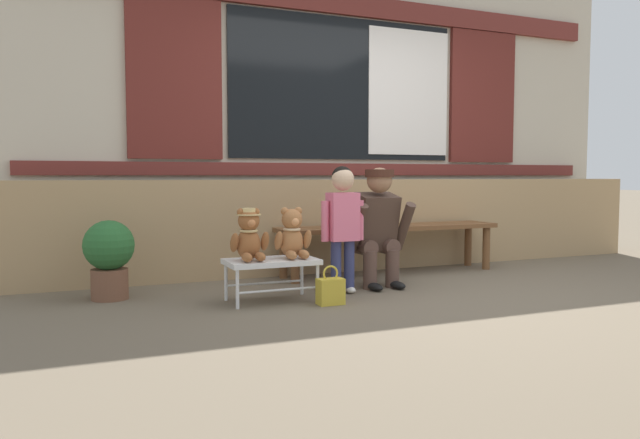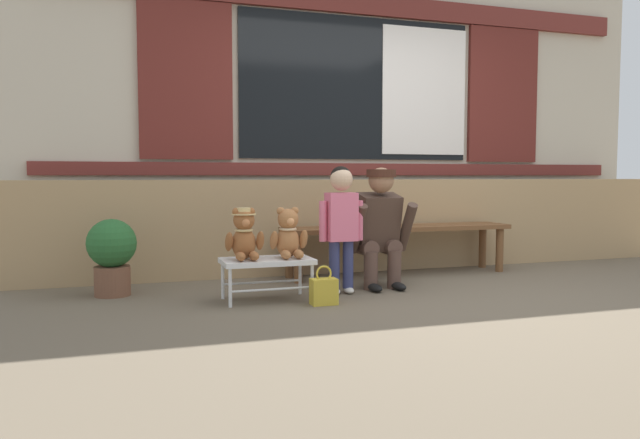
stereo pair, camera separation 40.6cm
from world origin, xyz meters
name	(u,v)px [view 2 (the right image)]	position (x,y,z in m)	size (l,w,h in m)	color
ground_plane	(450,297)	(0.00, 0.00, 0.00)	(60.00, 60.00, 0.00)	brown
brick_low_wall	(373,225)	(0.00, 1.43, 0.42)	(6.43, 0.25, 0.85)	tan
shop_facade	(354,93)	(0.00, 1.94, 1.72)	(6.56, 0.26, 3.43)	beige
wooden_bench_long	(398,233)	(0.08, 1.06, 0.37)	(2.10, 0.40, 0.44)	brown
small_display_bench	(267,263)	(-1.30, 0.31, 0.27)	(0.64, 0.36, 0.30)	silver
teddy_bear_with_hat	(244,235)	(-1.46, 0.31, 0.47)	(0.28, 0.27, 0.36)	#93562D
teddy_bear_plain	(288,235)	(-1.14, 0.31, 0.46)	(0.28, 0.26, 0.36)	#A86B3D
child_standing	(341,215)	(-0.71, 0.38, 0.59)	(0.35, 0.18, 0.96)	navy
adult_crouching	(380,227)	(-0.33, 0.54, 0.48)	(0.50, 0.49, 0.95)	brown
handbag_on_ground	(324,291)	(-0.96, 0.04, 0.10)	(0.18, 0.11, 0.27)	gold
potted_plant	(112,252)	(-2.35, 0.84, 0.32)	(0.36, 0.36, 0.57)	brown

